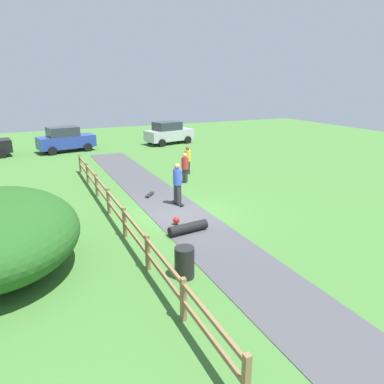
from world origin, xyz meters
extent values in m
plane|color=#427533|center=(0.00, 0.00, 0.00)|extent=(60.00, 60.00, 0.00)
cube|color=#47474C|center=(0.00, 0.00, 0.01)|extent=(2.40, 28.00, 0.02)
cube|color=olive|center=(-2.60, -9.00, 0.55)|extent=(0.12, 0.12, 1.10)
cube|color=olive|center=(-2.60, -6.43, 0.55)|extent=(0.12, 0.12, 1.10)
cube|color=olive|center=(-2.60, -3.86, 0.55)|extent=(0.12, 0.12, 1.10)
cube|color=olive|center=(-2.60, -1.29, 0.55)|extent=(0.12, 0.12, 1.10)
cube|color=olive|center=(-2.60, 1.29, 0.55)|extent=(0.12, 0.12, 1.10)
cube|color=olive|center=(-2.60, 3.86, 0.55)|extent=(0.12, 0.12, 1.10)
cube|color=olive|center=(-2.60, 6.43, 0.55)|extent=(0.12, 0.12, 1.10)
cube|color=olive|center=(-2.60, 9.00, 0.55)|extent=(0.12, 0.12, 1.10)
cube|color=olive|center=(-2.60, 0.00, 0.50)|extent=(0.08, 18.00, 0.09)
cube|color=olive|center=(-2.60, 0.00, 0.95)|extent=(0.08, 18.00, 0.09)
cylinder|color=black|center=(-1.80, -4.68, 0.45)|extent=(0.56, 0.56, 0.90)
cube|color=black|center=(0.40, 1.06, 0.09)|extent=(0.32, 0.82, 0.02)
cylinder|color=silver|center=(0.29, 1.32, 0.05)|extent=(0.04, 0.06, 0.06)
cylinder|color=silver|center=(0.44, 1.35, 0.05)|extent=(0.04, 0.06, 0.06)
cylinder|color=silver|center=(0.37, 0.77, 0.05)|extent=(0.04, 0.06, 0.06)
cylinder|color=silver|center=(0.52, 0.79, 0.05)|extent=(0.04, 0.06, 0.06)
cube|color=#2D2D33|center=(0.40, 1.06, 0.52)|extent=(0.24, 0.35, 0.84)
cylinder|color=blue|center=(0.40, 1.06, 1.29)|extent=(0.43, 0.43, 0.70)
sphere|color=#9E704C|center=(0.40, 1.06, 1.76)|extent=(0.25, 0.25, 0.25)
cylinder|color=black|center=(-0.45, -1.95, 0.20)|extent=(1.55, 0.54, 0.36)
sphere|color=red|center=(-0.55, -1.08, 0.20)|extent=(0.26, 0.26, 0.26)
cube|color=black|center=(-0.30, 2.81, 0.09)|extent=(0.67, 0.74, 0.02)
cylinder|color=silver|center=(-0.43, 2.54, 0.05)|extent=(0.06, 0.07, 0.06)
cylinder|color=silver|center=(-0.54, 2.64, 0.05)|extent=(0.06, 0.07, 0.06)
cylinder|color=silver|center=(-0.07, 2.97, 0.05)|extent=(0.06, 0.07, 0.06)
cylinder|color=silver|center=(-0.18, 3.07, 0.05)|extent=(0.06, 0.07, 0.06)
cube|color=#2D2D33|center=(3.11, 5.97, 0.39)|extent=(0.25, 0.35, 0.77)
cylinder|color=yellow|center=(3.11, 5.97, 1.09)|extent=(0.44, 0.44, 0.64)
sphere|color=brown|center=(3.11, 5.97, 1.53)|extent=(0.23, 0.23, 0.23)
cube|color=#2D2D33|center=(2.20, 4.30, 0.38)|extent=(0.36, 0.37, 0.76)
cylinder|color=red|center=(2.20, 4.30, 1.07)|extent=(0.54, 0.54, 0.63)
sphere|color=beige|center=(2.20, 4.30, 1.50)|extent=(0.23, 0.23, 0.23)
cube|color=#B7B7BC|center=(6.05, 16.36, 0.77)|extent=(4.47, 2.58, 0.90)
cube|color=#2D333D|center=(5.86, 16.32, 1.57)|extent=(2.49, 2.01, 0.70)
cylinder|color=black|center=(7.18, 17.52, 0.32)|extent=(0.68, 0.38, 0.64)
cylinder|color=black|center=(7.56, 15.80, 0.32)|extent=(0.68, 0.38, 0.64)
cylinder|color=black|center=(4.54, 16.93, 0.32)|extent=(0.68, 0.38, 0.64)
cylinder|color=black|center=(4.93, 15.21, 0.32)|extent=(0.68, 0.38, 0.64)
cube|color=#283D99|center=(-2.53, 16.36, 0.77)|extent=(4.45, 2.46, 0.90)
cube|color=#2D333D|center=(-2.73, 16.33, 1.57)|extent=(2.45, 1.95, 0.70)
cylinder|color=black|center=(-1.37, 17.48, 0.32)|extent=(0.67, 0.36, 0.64)
cylinder|color=black|center=(-1.04, 15.75, 0.32)|extent=(0.67, 0.36, 0.64)
cylinder|color=black|center=(-4.02, 16.97, 0.32)|extent=(0.67, 0.36, 0.64)
cylinder|color=black|center=(-3.69, 15.25, 0.32)|extent=(0.67, 0.36, 0.64)
cylinder|color=black|center=(-7.04, 15.68, 0.32)|extent=(0.67, 0.33, 0.64)
camera|label=1|loc=(-5.39, -12.89, 5.30)|focal=33.54mm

